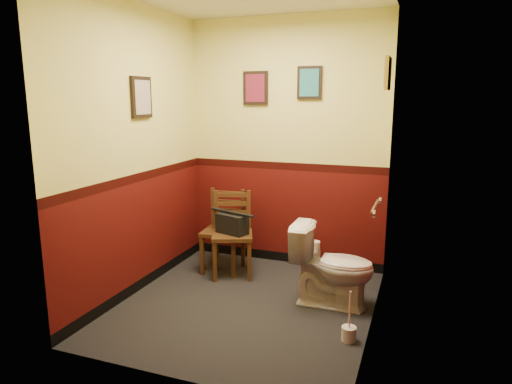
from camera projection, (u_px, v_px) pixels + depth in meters
floor at (246, 305)px, 4.15m from camera, size 2.20×2.40×0.00m
wall_back at (286, 144)px, 4.98m from camera, size 2.20×0.00×2.70m
wall_front at (173, 181)px, 2.77m from camera, size 2.20×0.00×2.70m
wall_left at (136, 152)px, 4.25m from camera, size 0.00×2.40×2.70m
wall_right at (379, 164)px, 3.50m from camera, size 0.00×2.40×2.70m
grab_bar at (375, 207)px, 3.82m from camera, size 0.05×0.56×0.06m
framed_print_back_a at (256, 88)px, 4.95m from camera, size 0.28×0.04×0.36m
framed_print_back_b at (310, 83)px, 4.74m from camera, size 0.26×0.04×0.34m
framed_print_left at (142, 97)px, 4.23m from camera, size 0.04×0.30×0.38m
framed_print_right at (388, 74)px, 3.92m from camera, size 0.04×0.34×0.28m
toilet at (332, 266)px, 4.09m from camera, size 0.75×0.42×0.73m
toilet_brush at (349, 333)px, 3.52m from camera, size 0.11×0.11×0.41m
chair_left at (224, 231)px, 4.93m from camera, size 0.44×0.44×0.87m
chair_right at (232, 234)px, 4.80m from camera, size 0.53×0.53×0.88m
handbag at (232, 224)px, 4.74m from camera, size 0.36×0.25×0.24m
tp_stack at (315, 258)px, 4.95m from camera, size 0.26×0.16×0.33m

